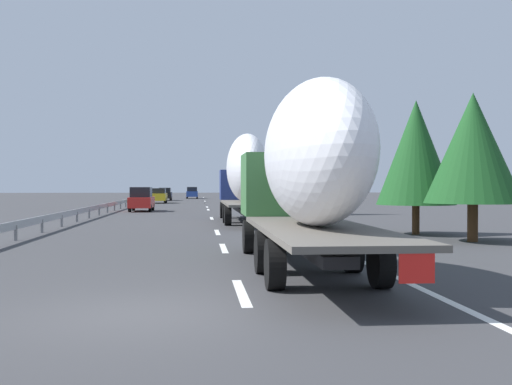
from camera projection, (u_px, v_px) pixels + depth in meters
The scene contains 24 objects.
ground_plane at pixel (186, 212), 50.22m from camera, with size 260.00×260.00×0.00m, color #38383A.
lane_stripe_0 at pixel (241, 292), 12.54m from camera, with size 3.20×0.20×0.01m, color white.
lane_stripe_1 at pixel (224, 248), 21.31m from camera, with size 3.20×0.20×0.01m, color white.
lane_stripe_2 at pixel (217, 232), 28.51m from camera, with size 3.20×0.20×0.01m, color white.
lane_stripe_3 at pixel (212, 218), 40.54m from camera, with size 3.20×0.20×0.01m, color white.
lane_stripe_4 at pixel (208, 210), 54.84m from camera, with size 3.20×0.20×0.01m, color white.
lane_stripe_5 at pixel (207, 207), 61.59m from camera, with size 3.20×0.20×0.01m, color white.
lane_stripe_6 at pixel (206, 203), 75.12m from camera, with size 3.20×0.20×0.01m, color white.
lane_stripe_7 at pixel (206, 203), 74.75m from camera, with size 3.20×0.20×0.01m, color white.
lane_stripe_8 at pixel (205, 201), 84.02m from camera, with size 3.20×0.20×0.01m, color white.
lane_stripe_9 at pixel (203, 197), 109.47m from camera, with size 3.20×0.20×0.01m, color white.
edge_line_right at pixel (250, 209), 55.70m from camera, with size 110.00×0.20×0.01m, color white.
truck_lead at pixel (245, 174), 35.79m from camera, with size 14.12×2.55×4.94m.
truck_trailing at pixel (308, 168), 15.39m from camera, with size 12.69×2.55×4.48m.
car_blue_sedan at pixel (192, 193), 100.41m from camera, with size 4.69×1.80×1.84m.
car_black_suv at pixel (165, 194), 87.61m from camera, with size 4.29×1.76×1.78m.
car_red_compact at pixel (141, 199), 51.40m from camera, with size 4.71×1.82×1.97m.
car_yellow_coupe at pixel (159, 196), 74.81m from camera, with size 4.73×1.80×1.77m.
road_sign at pixel (259, 186), 60.63m from camera, with size 0.10×0.90×2.98m.
tree_0 at pixel (416, 153), 27.27m from camera, with size 3.40×3.40×5.80m.
tree_1 at pixel (473, 148), 23.74m from camera, with size 3.62×3.62×5.60m.
tree_2 at pixel (262, 173), 87.04m from camera, with size 3.31×3.31×6.09m.
tree_3 at pixel (325, 164), 45.71m from camera, with size 2.47×2.47×6.10m.
guardrail_median at pixel (115, 204), 52.66m from camera, with size 94.00×0.10×0.76m.
Camera 1 is at (-10.49, -0.96, 2.12)m, focal length 44.48 mm.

